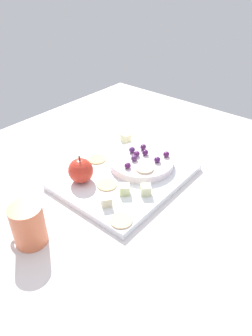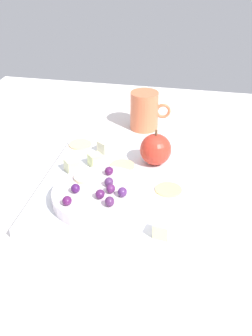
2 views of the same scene
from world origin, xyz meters
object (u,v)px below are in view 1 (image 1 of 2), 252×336
Objects in this scene: grape_1 at (129,165)px; grape_3 at (132,150)px; grape_5 at (145,152)px; cheese_cube_2 at (106,201)px; apple_slice_0 at (144,168)px; cracker_1 at (107,185)px; grape_2 at (143,147)px; grape_4 at (137,154)px; cup at (28,225)px; grape_6 at (157,160)px; cracker_2 at (96,160)px; cheese_cube_1 at (125,190)px; platter at (126,177)px; grape_7 at (166,154)px; cheese_cube_0 at (146,190)px; cheese_cube_3 at (126,138)px; serving_dish at (141,162)px; apple_whole at (81,171)px; cracker_0 at (121,221)px; grape_0 at (134,158)px.

grape_3 is at bearing -147.68° from grape_1.
grape_1 is 8.11cm from grape_5.
apple_slice_0 reaches higher than cheese_cube_2.
grape_2 is at bearing -175.36° from cracker_1.
cup is at bearing -0.24° from grape_4.
grape_3 is at bearing -87.13° from grape_6.
grape_1 reaches higher than cracker_2.
cheese_cube_1 is at bearing 32.52° from grape_1.
cracker_1 is (7.31, -0.48, 1.11)cm from platter.
cheese_cube_0 is at bearing 14.67° from grape_7.
grape_5 reaches higher than cheese_cube_3.
cracker_1 is 2.77× the size of grape_6.
grape_2 is (-10.15, -2.58, 0.11)cm from grape_1.
cheese_cube_2 is 1.36× the size of grape_4.
grape_1 is 8.51cm from grape_6.
serving_dish reaches higher than platter.
grape_4 is at bearing 160.00° from apple_whole.
cracker_2 is 2.77× the size of grape_1.
apple_whole is 1.28× the size of cracker_2.
grape_6 reaches higher than cracker_1.
apple_slice_0 is at bearing 56.44° from grape_4.
platter is at bearing -34.48° from grape_6.
grape_3 is (-7.40, 7.82, 3.02)cm from cracker_2.
apple_whole is 17.44cm from apple_slice_0.
cup is (42.97, -6.93, -0.04)cm from grape_7.
cracker_0 is 2.77× the size of grape_7.
cheese_cube_3 is (-8.11, -12.65, 0.15)cm from serving_dish.
apple_whole is at bearing -20.00° from grape_4.
serving_dish is 3.08cm from grape_0.
cheese_cube_0 is 11.79cm from cracker_0.
grape_0 is 0.39× the size of apple_slice_0.
cheese_cube_1 is 9.53cm from apple_slice_0.
platter is 18.83× the size of grape_5.
cracker_1 is 0.51× the size of cup.
grape_3 is at bearing -63.26° from grape_7.
cracker_1 is at bearing -137.95° from cheese_cube_2.
grape_2 reaches higher than grape_0.
grape_6 is 5.18cm from apple_slice_0.
grape_3 is at bearing 168.20° from apple_whole.
cheese_cube_2 is at bearing -1.91° from grape_7.
grape_5 reaches higher than cheese_cube_2.
cracker_0 is 2.77× the size of grape_5.
apple_slice_0 is (-6.04, -4.98, 1.30)cm from cheese_cube_0.
apple_slice_0 is at bearing -179.53° from cheese_cube_2.
cheese_cube_1 is (6.84, 5.35, 2.21)cm from platter.
cheese_cube_1 is 0.53× the size of apple_slice_0.
cracker_0 is 1.00× the size of cracker_1.
serving_dish is 6.11cm from grape_1.
cracker_1 is at bearing -123.59° from cracker_0.
grape_2 is (-4.36, -2.56, 2.06)cm from serving_dish.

